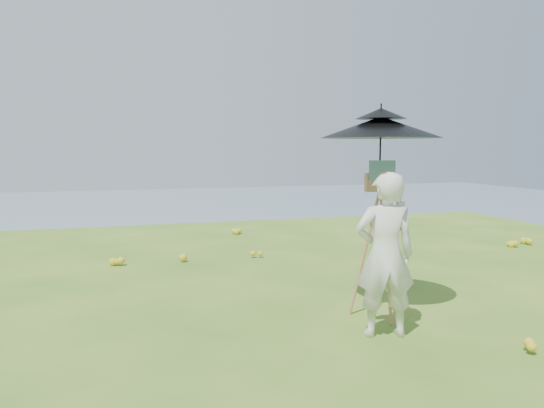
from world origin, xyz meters
name	(u,v)px	position (x,y,z in m)	size (l,w,h in m)	color
ground	(356,294)	(0.00, 0.00, 0.00)	(14.00, 14.00, 0.00)	#3D7120
shoreline_tier	(135,394)	(0.00, 75.00, -36.00)	(170.00, 28.00, 8.00)	gray
bay_water	(117,228)	(0.00, 240.00, -34.00)	(700.00, 700.00, 0.00)	slate
slope_trees	(154,363)	(0.00, 35.00, -15.00)	(110.00, 50.00, 6.00)	#154414
harbor_town	(134,353)	(0.00, 75.00, -29.50)	(110.00, 22.00, 5.00)	beige
moored_boats	(78,266)	(-12.50, 161.00, -33.65)	(140.00, 140.00, 0.70)	white
wildflowers	(347,285)	(0.00, 0.25, 0.06)	(10.00, 10.50, 0.12)	gold
painter	(385,255)	(-0.40, -1.42, 0.81)	(0.59, 0.39, 1.62)	silver
field_easel	(379,239)	(-0.16, -0.86, 0.86)	(0.65, 0.65, 1.72)	#A86846
sun_umbrella	(380,146)	(-0.15, -0.83, 1.86)	(1.29, 1.29, 0.91)	black
painter_cap	(387,176)	(-0.40, -1.42, 1.58)	(0.18, 0.21, 0.10)	#C1696C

